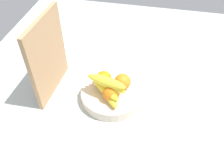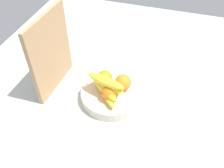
{
  "view_description": "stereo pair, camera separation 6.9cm",
  "coord_description": "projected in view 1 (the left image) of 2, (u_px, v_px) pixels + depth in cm",
  "views": [
    {
      "loc": [
        -70.84,
        -17.29,
        80.86
      ],
      "look_at": [
        0.34,
        -2.28,
        8.59
      ],
      "focal_mm": 38.61,
      "sensor_mm": 36.0,
      "label": 1
    },
    {
      "loc": [
        -69.1,
        -23.96,
        80.86
      ],
      "look_at": [
        0.34,
        -2.28,
        8.59
      ],
      "focal_mm": 38.61,
      "sensor_mm": 36.0,
      "label": 2
    }
  ],
  "objects": [
    {
      "name": "orange_front_right",
      "position": [
        104.0,
        79.0,
        1.05
      ],
      "size": [
        7.2,
        7.2,
        7.2
      ],
      "primitive_type": "sphere",
      "color": "orange",
      "rests_on": "fruit_bowl"
    },
    {
      "name": "cutting_board",
      "position": [
        48.0,
        57.0,
        1.01
      ],
      "size": [
        28.05,
        3.18,
        36.0
      ],
      "primitive_type": "cube",
      "rotation": [
        0.0,
        0.0,
        -0.05
      ],
      "color": "tan",
      "rests_on": "ground_plane"
    },
    {
      "name": "fruit_bowl",
      "position": [
        112.0,
        94.0,
        1.07
      ],
      "size": [
        27.09,
        27.09,
        4.59
      ],
      "primitive_type": "cylinder",
      "color": "beige",
      "rests_on": "ground_plane"
    },
    {
      "name": "banana_bunch",
      "position": [
        107.0,
        87.0,
        0.99
      ],
      "size": [
        16.38,
        17.56,
        10.6
      ],
      "color": "gold",
      "rests_on": "fruit_bowl"
    },
    {
      "name": "orange_front_left",
      "position": [
        122.0,
        82.0,
        1.04
      ],
      "size": [
        7.2,
        7.2,
        7.2
      ],
      "primitive_type": "sphere",
      "color": "orange",
      "rests_on": "fruit_bowl"
    },
    {
      "name": "ground_plane",
      "position": [
        107.0,
        99.0,
        1.1
      ],
      "size": [
        180.0,
        140.0,
        3.0
      ],
      "primitive_type": "cube",
      "color": "#ADB7B3"
    },
    {
      "name": "orange_center",
      "position": [
        111.0,
        93.0,
        0.99
      ],
      "size": [
        7.2,
        7.2,
        7.2
      ],
      "primitive_type": "sphere",
      "color": "orange",
      "rests_on": "fruit_bowl"
    }
  ]
}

